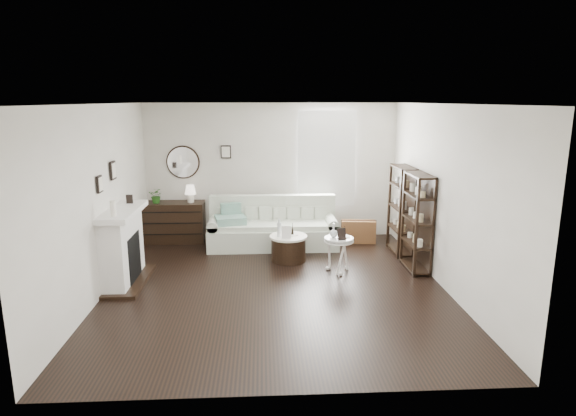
{
  "coord_description": "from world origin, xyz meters",
  "views": [
    {
      "loc": [
        -0.19,
        -6.83,
        2.76
      ],
      "look_at": [
        0.22,
        0.8,
        1.03
      ],
      "focal_mm": 30.0,
      "sensor_mm": 36.0,
      "label": 1
    }
  ],
  "objects": [
    {
      "name": "sofa",
      "position": [
        0.0,
        2.08,
        0.31
      ],
      "size": [
        2.44,
        0.85,
        0.95
      ],
      "color": "beige",
      "rests_on": "ground"
    },
    {
      "name": "suitcase",
      "position": [
        1.69,
        2.2,
        0.22
      ],
      "size": [
        0.69,
        0.3,
        0.44
      ],
      "primitive_type": "cube",
      "rotation": [
        0.0,
        0.0,
        -0.12
      ],
      "color": "brown",
      "rests_on": "ground"
    },
    {
      "name": "potted_plant",
      "position": [
        -2.24,
        2.42,
        0.94
      ],
      "size": [
        0.29,
        0.26,
        0.3
      ],
      "primitive_type": "imported",
      "rotation": [
        0.0,
        0.0,
        -0.11
      ],
      "color": "#235718",
      "rests_on": "dresser"
    },
    {
      "name": "fireplace",
      "position": [
        -2.32,
        0.3,
        0.54
      ],
      "size": [
        0.5,
        1.4,
        1.84
      ],
      "color": "white",
      "rests_on": "ground"
    },
    {
      "name": "eiffel_drum",
      "position": [
        0.33,
        1.23,
        0.55
      ],
      "size": [
        0.12,
        0.12,
        0.19
      ],
      "primitive_type": null,
      "rotation": [
        0.0,
        0.0,
        -0.05
      ],
      "color": "black",
      "rests_on": "drum_table"
    },
    {
      "name": "flask_ped",
      "position": [
        0.95,
        0.61,
        0.7
      ],
      "size": [
        0.13,
        0.13,
        0.23
      ],
      "primitive_type": null,
      "color": "silver",
      "rests_on": "pedestal_table"
    },
    {
      "name": "room",
      "position": [
        0.73,
        2.7,
        1.6
      ],
      "size": [
        5.5,
        5.5,
        5.5
      ],
      "color": "black",
      "rests_on": "ground"
    },
    {
      "name": "eiffel_ped",
      "position": [
        1.13,
        0.62,
        0.66
      ],
      "size": [
        0.1,
        0.1,
        0.17
      ],
      "primitive_type": null,
      "rotation": [
        0.0,
        0.0,
        -0.02
      ],
      "color": "black",
      "rests_on": "pedestal_table"
    },
    {
      "name": "card_frame_ped",
      "position": [
        1.06,
        0.46,
        0.68
      ],
      "size": [
        0.15,
        0.09,
        0.19
      ],
      "primitive_type": "cube",
      "rotation": [
        -0.21,
        0.0,
        0.28
      ],
      "color": "black",
      "rests_on": "pedestal_table"
    },
    {
      "name": "table_lamp",
      "position": [
        -1.59,
        2.47,
        0.97
      ],
      "size": [
        0.27,
        0.27,
        0.34
      ],
      "primitive_type": null,
      "rotation": [
        0.0,
        0.0,
        0.27
      ],
      "color": "beige",
      "rests_on": "dresser"
    },
    {
      "name": "shelf_unit_far",
      "position": [
        2.33,
        1.55,
        0.8
      ],
      "size": [
        0.3,
        0.8,
        1.6
      ],
      "color": "black",
      "rests_on": "ground"
    },
    {
      "name": "bottle_drum",
      "position": [
        0.09,
        1.11,
        0.61
      ],
      "size": [
        0.07,
        0.07,
        0.32
      ],
      "primitive_type": "cylinder",
      "color": "silver",
      "rests_on": "drum_table"
    },
    {
      "name": "pedestal_table",
      "position": [
        1.04,
        0.59,
        0.53
      ],
      "size": [
        0.48,
        0.48,
        0.58
      ],
      "rotation": [
        0.0,
        0.0,
        0.08
      ],
      "color": "white",
      "rests_on": "ground"
    },
    {
      "name": "dresser",
      "position": [
        -1.94,
        2.47,
        0.4
      ],
      "size": [
        1.19,
        0.51,
        0.79
      ],
      "color": "black",
      "rests_on": "ground"
    },
    {
      "name": "drum_table",
      "position": [
        0.25,
        1.18,
        0.23
      ],
      "size": [
        0.65,
        0.65,
        0.45
      ],
      "rotation": [
        0.0,
        0.0,
        -0.32
      ],
      "color": "black",
      "rests_on": "ground"
    },
    {
      "name": "quilt",
      "position": [
        -0.8,
        1.95,
        0.56
      ],
      "size": [
        0.63,
        0.55,
        0.14
      ],
      "primitive_type": "cube",
      "rotation": [
        0.0,
        0.0,
        0.21
      ],
      "color": "#289573",
      "rests_on": "sofa"
    },
    {
      "name": "card_frame_drum",
      "position": [
        0.21,
        1.02,
        0.56
      ],
      "size": [
        0.16,
        0.06,
        0.21
      ],
      "primitive_type": "cube",
      "rotation": [
        -0.21,
        0.0,
        -0.01
      ],
      "color": "silver",
      "rests_on": "drum_table"
    },
    {
      "name": "shelf_unit_near",
      "position": [
        2.33,
        0.65,
        0.8
      ],
      "size": [
        0.3,
        0.8,
        1.6
      ],
      "color": "black",
      "rests_on": "ground"
    }
  ]
}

